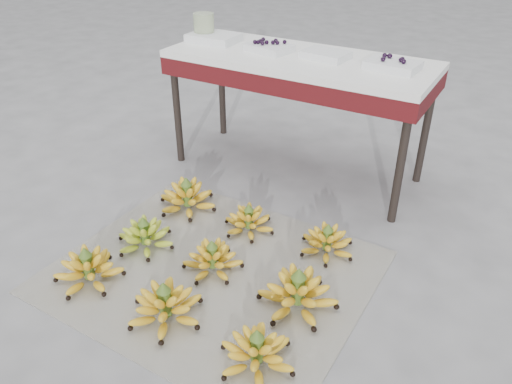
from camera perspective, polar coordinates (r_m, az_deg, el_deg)
The scene contains 17 objects.
ground at distance 2.16m, azimuth -5.38°, elevation -8.62°, with size 60.00×60.00×0.00m, color slate.
newspaper_mat at distance 2.13m, azimuth -4.89°, elevation -9.04°, with size 1.25×1.05×0.01m, color silver.
bunch_front_left at distance 2.15m, azimuth -18.60°, elevation -8.38°, with size 0.33×0.33×0.17m.
bunch_front_center at distance 1.91m, azimuth -10.30°, elevation -12.71°, with size 0.36×0.36×0.17m.
bunch_front_right at distance 1.74m, azimuth 0.11°, elevation -17.88°, with size 0.33×0.33×0.16m.
bunch_mid_left at distance 2.28m, azimuth -12.56°, elevation -4.97°, with size 0.26×0.26×0.16m.
bunch_mid_center at distance 2.11m, azimuth -4.97°, elevation -7.70°, with size 0.28×0.28×0.15m.
bunch_mid_right at distance 1.93m, azimuth 4.80°, elevation -11.47°, with size 0.37×0.37×0.19m.
bunch_back_left at distance 2.51m, azimuth -7.85°, elevation -0.66°, with size 0.34×0.34×0.18m.
bunch_back_center at distance 2.33m, azimuth -0.81°, elevation -3.37°, with size 0.27×0.27×0.15m.
bunch_back_right at distance 2.22m, azimuth 8.13°, elevation -5.72°, with size 0.29×0.29×0.15m.
vendor_table at distance 2.66m, azimuth 4.91°, elevation 13.68°, with size 1.37×0.55×0.66m.
tray_far_left at distance 2.91m, azimuth -4.85°, elevation 17.16°, with size 0.27×0.20×0.04m.
tray_left at distance 2.71m, azimuth 1.48°, elevation 16.20°, with size 0.25×0.20×0.06m.
tray_right at distance 2.61m, azimuth 7.96°, elevation 15.29°, with size 0.24×0.18×0.04m.
tray_far_right at distance 2.50m, azimuth 15.36°, elevation 13.85°, with size 0.25×0.19×0.06m.
glass_jar at distance 2.94m, azimuth -5.97°, elevation 18.28°, with size 0.12×0.12×0.14m, color beige.
Camera 1 is at (1.01, -1.33, 1.37)m, focal length 35.00 mm.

